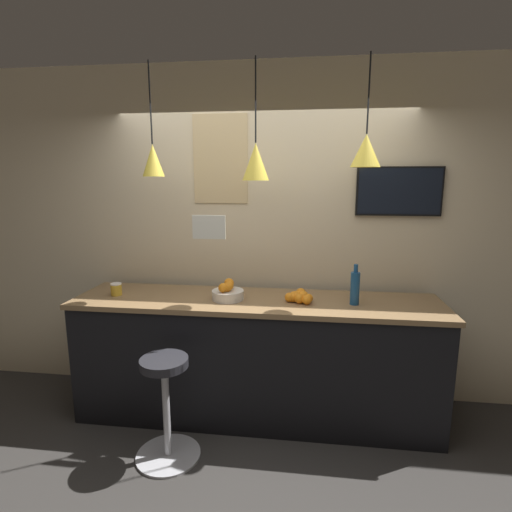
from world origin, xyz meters
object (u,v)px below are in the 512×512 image
object	(u,v)px
juice_bottle	(355,288)
bar_stool	(166,399)
mounted_tv	(399,191)
fruit_bowl	(228,293)
spread_jar	(116,289)

from	to	relation	value
juice_bottle	bar_stool	bearing A→B (deg)	-156.76
bar_stool	mounted_tv	xyz separation A→B (m)	(1.68, 1.00, 1.40)
fruit_bowl	spread_jar	distance (m)	0.93
juice_bottle	mounted_tv	bearing A→B (deg)	49.77
fruit_bowl	spread_jar	bearing A→B (deg)	-179.98
spread_jar	mounted_tv	size ratio (longest dim) A/B	0.15
bar_stool	fruit_bowl	size ratio (longest dim) A/B	2.98
fruit_bowl	mounted_tv	size ratio (longest dim) A/B	0.37
juice_bottle	spread_jar	distance (m)	1.92
bar_stool	spread_jar	xyz separation A→B (m)	(-0.60, 0.56, 0.61)
bar_stool	spread_jar	size ratio (longest dim) A/B	7.54
bar_stool	fruit_bowl	world-z (taller)	fruit_bowl
bar_stool	mounted_tv	world-z (taller)	mounted_tv
juice_bottle	spread_jar	bearing A→B (deg)	180.00
spread_jar	juice_bottle	bearing A→B (deg)	0.00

